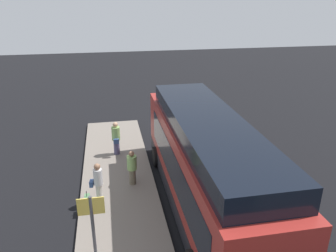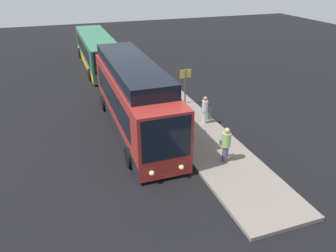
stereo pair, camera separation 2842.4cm
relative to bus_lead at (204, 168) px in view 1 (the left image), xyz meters
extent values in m
plane|color=black|center=(-0.02, -0.01, -1.82)|extent=(80.00, 80.00, 0.00)
cube|color=slate|center=(-0.02, 3.20, -1.74)|extent=(20.00, 3.21, 0.17)
cube|color=maroon|center=(0.09, 0.00, -0.11)|extent=(11.08, 2.49, 3.07)
cube|color=black|center=(0.09, 0.00, -1.30)|extent=(11.02, 2.51, 0.70)
cube|color=black|center=(-0.19, 0.00, 0.25)|extent=(9.09, 2.52, 1.35)
cube|color=black|center=(5.65, 0.00, 0.34)|extent=(0.06, 2.19, 1.96)
sphere|color=#F9E58C|center=(5.67, 0.68, -1.20)|extent=(0.24, 0.24, 0.24)
sphere|color=#F9E58C|center=(5.67, -0.68, -1.20)|extent=(0.24, 0.24, 0.24)
cylinder|color=black|center=(3.86, 1.24, -1.33)|extent=(0.99, 0.30, 0.99)
cylinder|color=black|center=(3.86, -1.24, -1.33)|extent=(0.99, 0.30, 0.99)
cube|color=black|center=(-0.35, 0.00, 1.79)|extent=(9.42, 2.29, 0.74)
cylinder|color=#6B604C|center=(2.10, 2.57, -1.29)|extent=(0.36, 0.36, 0.73)
cylinder|color=#8CB766|center=(2.10, 2.57, -0.62)|extent=(0.51, 0.51, 0.63)
sphere|color=#9E7051|center=(2.10, 2.57, -0.18)|extent=(0.24, 0.24, 0.24)
cylinder|color=#4C476B|center=(5.19, 3.13, -1.25)|extent=(0.30, 0.30, 0.81)
cylinder|color=#8CB766|center=(5.19, 3.13, -0.49)|extent=(0.43, 0.43, 0.70)
sphere|color=tan|center=(5.19, 3.13, -0.01)|extent=(0.26, 0.26, 0.26)
cube|color=#334C7F|center=(4.88, 3.13, -0.80)|extent=(0.14, 0.28, 0.24)
cylinder|color=silver|center=(1.04, 3.99, -1.27)|extent=(0.28, 0.28, 0.77)
cylinder|color=silver|center=(1.04, 3.99, -0.55)|extent=(0.40, 0.40, 0.67)
sphere|color=#9E7051|center=(1.04, 3.99, -0.09)|extent=(0.25, 0.25, 0.25)
cube|color=#334C7F|center=(1.08, 4.27, -0.84)|extent=(0.30, 0.18, 0.24)
cube|color=#598C59|center=(0.52, 4.45, -1.36)|extent=(0.43, 0.19, 0.60)
cylinder|color=black|center=(0.52, 4.45, -0.94)|extent=(0.02, 0.02, 0.24)
cylinder|color=#4C4C51|center=(-2.28, 4.09, -0.45)|extent=(0.10, 0.10, 2.41)
cube|color=#E5C64C|center=(-2.28, 4.09, 0.42)|extent=(0.04, 0.78, 0.56)
camera|label=1|loc=(-10.48, 3.37, 6.10)|focal=35.00mm
camera|label=2|loc=(16.97, -3.94, 6.88)|focal=35.00mm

